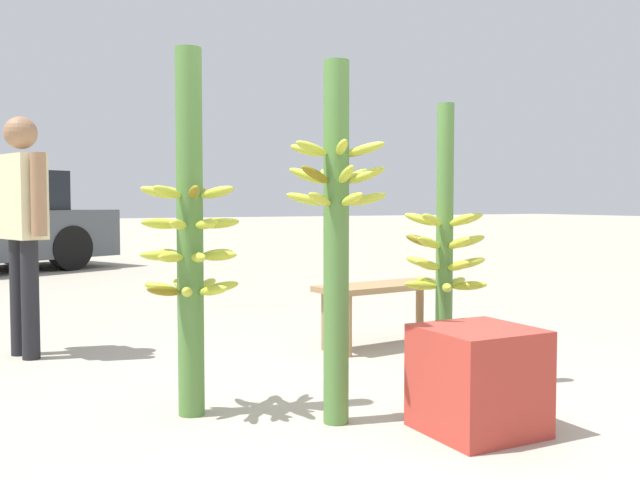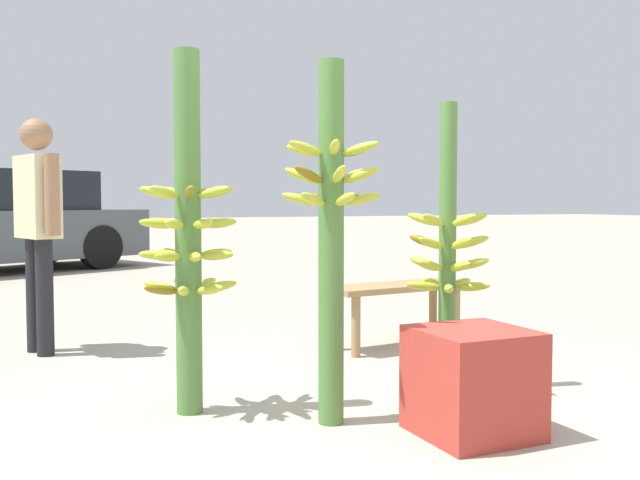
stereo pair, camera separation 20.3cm
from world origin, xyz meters
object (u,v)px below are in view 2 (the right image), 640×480
(banana_stalk_left, at_px, (188,235))
(market_bench, at_px, (397,296))
(banana_stalk_center, at_px, (331,230))
(vendor_person, at_px, (38,214))
(banana_stalk_right, at_px, (447,250))
(produce_crate, at_px, (473,382))

(banana_stalk_left, distance_m, market_bench, 1.99)
(banana_stalk_center, height_order, vendor_person, banana_stalk_center)
(banana_stalk_center, relative_size, market_bench, 1.54)
(banana_stalk_left, xyz_separation_m, banana_stalk_right, (1.35, -0.17, -0.10))
(market_bench, xyz_separation_m, produce_crate, (-0.65, -1.76, -0.13))
(market_bench, bearing_deg, banana_stalk_right, -113.35)
(market_bench, bearing_deg, produce_crate, -116.58)
(banana_stalk_left, relative_size, produce_crate, 3.73)
(banana_stalk_right, xyz_separation_m, market_bench, (0.34, 1.10, -0.40))
(banana_stalk_center, bearing_deg, produce_crate, -39.12)
(banana_stalk_center, distance_m, vendor_person, 2.43)
(produce_crate, bearing_deg, banana_stalk_right, 64.70)
(market_bench, bearing_deg, banana_stalk_center, -136.37)
(vendor_person, bearing_deg, market_bench, 52.98)
(banana_stalk_right, distance_m, produce_crate, 0.90)
(banana_stalk_left, height_order, market_bench, banana_stalk_left)
(banana_stalk_right, xyz_separation_m, vendor_person, (-1.94, 1.88, 0.17))
(banana_stalk_center, xyz_separation_m, market_bench, (1.14, 1.36, -0.53))
(banana_stalk_center, relative_size, vendor_person, 1.06)
(produce_crate, bearing_deg, market_bench, 69.82)
(banana_stalk_right, bearing_deg, produce_crate, -115.30)
(banana_stalk_left, height_order, produce_crate, banana_stalk_left)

